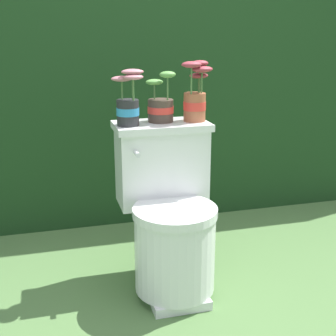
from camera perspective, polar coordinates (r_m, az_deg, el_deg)
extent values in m
plane|color=#4C703D|center=(2.14, 2.15, -15.20)|extent=(12.00, 12.00, 0.00)
cube|color=#193819|center=(3.18, -5.24, 10.99)|extent=(3.88, 1.09, 1.62)
cube|color=silver|center=(2.12, 0.81, -14.79)|extent=(0.24, 0.30, 0.04)
cylinder|color=silver|center=(2.03, 0.83, -10.24)|extent=(0.34, 0.34, 0.34)
cylinder|color=silver|center=(1.95, 0.85, -5.35)|extent=(0.36, 0.36, 0.04)
cube|color=silver|center=(2.11, -0.79, 0.20)|extent=(0.39, 0.20, 0.34)
cube|color=silver|center=(2.06, -0.81, 5.14)|extent=(0.42, 0.23, 0.03)
cylinder|color=silver|center=(1.93, -3.81, 1.73)|extent=(0.02, 0.05, 0.02)
cylinder|color=#262628|center=(2.00, -4.92, 6.73)|extent=(0.09, 0.09, 0.11)
cylinder|color=#2D84BC|center=(2.00, -4.92, 6.89)|extent=(0.10, 0.10, 0.03)
cylinder|color=#332319|center=(1.99, -4.96, 8.12)|extent=(0.09, 0.09, 0.01)
cylinder|color=#4C753D|center=(1.99, -5.63, 9.43)|extent=(0.01, 0.01, 0.08)
ellipsoid|color=#B26B75|center=(1.98, -5.67, 10.78)|extent=(0.09, 0.06, 0.02)
cylinder|color=#4C753D|center=(1.97, -4.32, 9.83)|extent=(0.01, 0.01, 0.11)
ellipsoid|color=#B26B75|center=(1.96, -4.36, 11.62)|extent=(0.09, 0.07, 0.02)
cylinder|color=#4C753D|center=(1.95, -4.24, 9.48)|extent=(0.01, 0.01, 0.09)
ellipsoid|color=#B26B75|center=(1.95, -4.27, 10.99)|extent=(0.09, 0.06, 0.02)
cylinder|color=#47382D|center=(2.07, -0.91, 7.01)|extent=(0.11, 0.11, 0.10)
cylinder|color=red|center=(2.07, -0.91, 7.14)|extent=(0.12, 0.12, 0.03)
cylinder|color=#332319|center=(2.06, -0.91, 8.19)|extent=(0.10, 0.10, 0.01)
cylinder|color=#4C753D|center=(2.06, -1.67, 9.29)|extent=(0.01, 0.01, 0.07)
ellipsoid|color=#569342|center=(2.06, -1.68, 10.43)|extent=(0.08, 0.05, 0.03)
cylinder|color=#4C753D|center=(2.04, -0.05, 9.67)|extent=(0.01, 0.01, 0.10)
ellipsoid|color=#569342|center=(2.03, -0.05, 11.32)|extent=(0.07, 0.05, 0.03)
cylinder|color=#9E5638|center=(2.09, 3.26, 7.43)|extent=(0.10, 0.10, 0.12)
cylinder|color=red|center=(2.09, 3.26, 7.59)|extent=(0.10, 0.10, 0.04)
cylinder|color=#332319|center=(2.08, 3.28, 8.95)|extent=(0.09, 0.09, 0.01)
cylinder|color=#4C753D|center=(2.07, 4.13, 10.38)|extent=(0.01, 0.01, 0.10)
ellipsoid|color=#93333D|center=(2.06, 4.17, 11.93)|extent=(0.10, 0.07, 0.03)
cylinder|color=#4C753D|center=(2.08, 3.87, 10.77)|extent=(0.01, 0.01, 0.12)
ellipsoid|color=#93333D|center=(2.07, 3.91, 12.63)|extent=(0.08, 0.05, 0.03)
cylinder|color=#4C753D|center=(2.10, 3.77, 10.08)|extent=(0.01, 0.01, 0.07)
ellipsoid|color=#93333D|center=(2.09, 3.79, 11.17)|extent=(0.08, 0.06, 0.02)
cylinder|color=#4C753D|center=(2.03, 2.87, 10.60)|extent=(0.01, 0.01, 0.12)
ellipsoid|color=#93333D|center=(2.03, 2.90, 12.48)|extent=(0.09, 0.06, 0.03)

